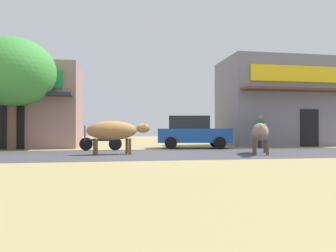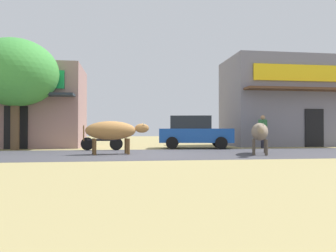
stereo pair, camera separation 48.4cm
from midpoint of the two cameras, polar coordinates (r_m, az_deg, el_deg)
ground at (r=12.60m, az=-6.54°, el=-4.90°), size 80.00×80.00×0.00m
asphalt_road at (r=12.60m, az=-6.54°, el=-4.89°), size 72.00×5.73×0.00m
storefront_left_cafe at (r=19.49m, az=-25.55°, el=3.11°), size 6.57×4.94×4.40m
storefront_right_club at (r=21.30m, az=18.08°, el=3.86°), size 6.89×4.94×5.23m
roadside_tree at (r=16.88m, az=-26.30°, el=8.44°), size 3.92×3.92×5.17m
parked_hatchback_car at (r=16.76m, az=3.48°, el=-1.02°), size 3.91×2.42×1.64m
parked_motorcycle at (r=15.18m, az=-12.43°, el=-2.44°), size 1.90×0.29×1.05m
cow_near_brown at (r=12.54m, az=-10.51°, el=-0.83°), size 2.50×1.05×1.26m
cow_far_dark at (r=13.00m, az=14.76°, el=-1.03°), size 1.47×2.66×1.19m
pedestrian_by_shop at (r=17.57m, az=14.99°, el=-0.46°), size 0.48×0.61×1.70m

